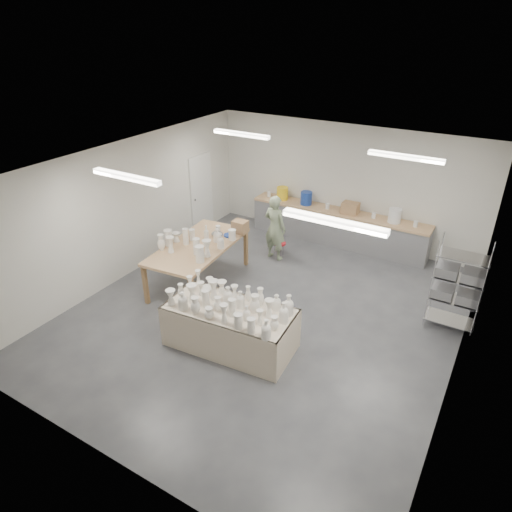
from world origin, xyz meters
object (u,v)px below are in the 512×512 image
Objects in this scene: red_stool at (280,244)px; drying_table at (230,325)px; potter at (275,228)px; work_table at (201,244)px.

drying_table is at bearing -75.43° from red_stool.
red_stool is (-0.94, 3.63, -0.20)m from drying_table.
drying_table is 3.51m from potter.
drying_table reaches higher than red_stool.
red_stool is (0.80, 2.12, -0.69)m from work_table.
drying_table is at bearing 113.44° from potter.
red_stool is at bearing 99.95° from drying_table.
work_table is 2.37m from red_stool.
red_stool is at bearing 63.97° from work_table.
drying_table is 0.90× the size of work_table.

